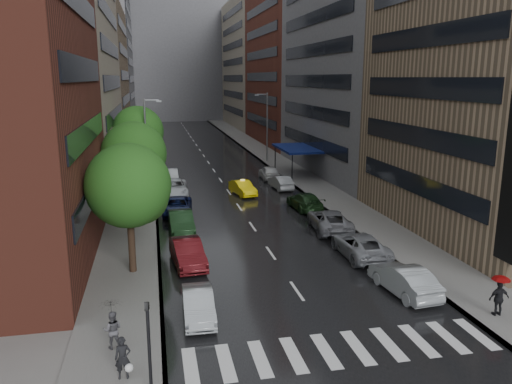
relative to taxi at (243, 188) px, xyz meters
The scene contains 21 objects.
ground 26.55m from the taxi, 92.47° to the right, with size 220.00×220.00×0.00m, color gray.
road 23.52m from the taxi, 92.79° to the left, with size 14.00×140.00×0.01m, color black.
sidewalk_left 25.59m from the taxi, 113.36° to the left, with size 4.00×140.00×0.15m, color gray.
sidewalk_right 24.77m from the taxi, 71.50° to the left, with size 4.00×140.00×0.15m, color gray.
crosswalk 28.54m from the taxi, 91.89° to the right, with size 13.15×2.80×0.01m.
buildings_left 39.19m from the taxi, 116.58° to the left, with size 8.00×108.00×38.00m.
buildings_right 36.17m from the taxi, 65.34° to the left, with size 8.05×109.10×36.00m.
building_far 92.76m from the taxi, 90.72° to the left, with size 40.00×14.00×32.00m, color slate.
tree_near 21.14m from the taxi, 118.14° to the right, with size 4.77×4.77×7.60m.
tree_mid 13.10m from the taxi, 142.83° to the right, with size 4.94×4.94×7.87m.
tree_far 12.54m from the taxi, 147.84° to the left, with size 5.21×5.21×8.31m.
taxi is the anchor object (origin of this frame).
parked_cars_left 9.47m from the taxi, 133.73° to the right, with size 2.74×36.25×1.59m.
parked_cars_right 11.00m from the taxi, 67.23° to the right, with size 3.11×35.64×1.56m.
ped_bag_walker 30.58m from the taxi, 108.54° to the right, with size 0.66×0.46×1.64m.
ped_black_umbrella 28.61m from the taxi, 111.04° to the right, with size 0.96×0.98×2.09m.
ped_red_umbrella 28.32m from the taxi, 75.17° to the right, with size 1.00×0.82×2.01m.
traffic_light 31.33m from the taxi, 106.23° to the right, with size 0.18×0.15×3.45m.
street_lamp_left 10.41m from the taxi, 158.55° to the left, with size 1.74×0.22×9.00m.
street_lamp_right 20.06m from the taxi, 70.41° to the left, with size 1.74×0.22×9.00m.
awning 11.80m from the taxi, 47.25° to the left, with size 4.00×8.00×3.12m.
Camera 1 is at (-7.14, -19.69, 11.08)m, focal length 35.00 mm.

